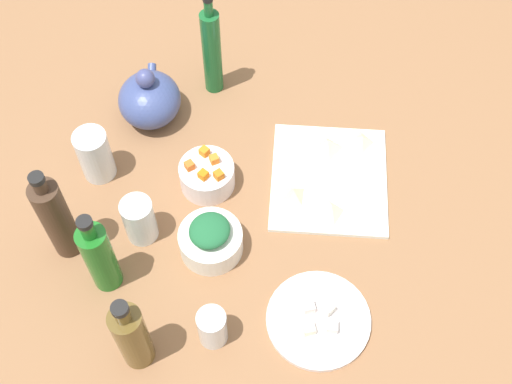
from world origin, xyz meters
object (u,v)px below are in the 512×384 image
(bottle_0, at_px, (212,51))
(drinking_glass_1, at_px, (95,155))
(plate_tofu, at_px, (318,320))
(cutting_board, at_px, (329,179))
(teapot, at_px, (149,99))
(bottle_2, at_px, (56,218))
(bowl_greens, at_px, (211,241))
(bowl_carrots, at_px, (207,176))
(drinking_glass_2, at_px, (139,220))
(bottle_1, at_px, (99,257))
(bottle_3, at_px, (132,336))
(drinking_glass_0, at_px, (212,327))

(bottle_0, distance_m, drinking_glass_1, 0.36)
(plate_tofu, xyz_separation_m, drinking_glass_1, (0.35, 0.48, 0.06))
(cutting_board, bearing_deg, teapot, 66.46)
(cutting_board, distance_m, bottle_2, 0.59)
(bowl_greens, relative_size, bowl_carrots, 1.10)
(plate_tofu, relative_size, drinking_glass_1, 1.60)
(drinking_glass_2, bearing_deg, bottle_0, -17.52)
(plate_tofu, height_order, bowl_greens, bowl_greens)
(bowl_carrots, xyz_separation_m, teapot, (0.19, 0.14, 0.03))
(bottle_1, xyz_separation_m, drinking_glass_1, (0.26, 0.06, -0.04))
(bowl_carrots, relative_size, bottle_0, 0.43)
(teapot, distance_m, drinking_glass_1, 0.20)
(teapot, bearing_deg, drinking_glass_2, -177.80)
(plate_tofu, relative_size, bottle_3, 0.90)
(plate_tofu, xyz_separation_m, bottle_0, (0.61, 0.24, 0.12))
(bottle_3, xyz_separation_m, drinking_glass_2, (0.27, 0.02, -0.04))
(plate_tofu, xyz_separation_m, bottle_1, (0.08, 0.43, 0.09))
(bowl_greens, xyz_separation_m, teapot, (0.36, 0.16, 0.03))
(drinking_glass_1, bearing_deg, drinking_glass_0, -144.22)
(teapot, relative_size, bottle_1, 0.72)
(cutting_board, height_order, drinking_glass_0, drinking_glass_0)
(plate_tofu, relative_size, bottle_0, 0.73)
(bottle_0, xyz_separation_m, bottle_2, (-0.45, 0.28, -0.01))
(cutting_board, distance_m, drinking_glass_1, 0.52)
(bottle_3, bearing_deg, bottle_1, 27.32)
(cutting_board, distance_m, bottle_3, 0.56)
(cutting_board, height_order, bowl_carrots, bowl_carrots)
(cutting_board, relative_size, drinking_glass_2, 2.53)
(teapot, xyz_separation_m, drinking_glass_2, (-0.32, -0.01, -0.00))
(cutting_board, height_order, bottle_2, bottle_2)
(plate_tofu, height_order, bowl_carrots, bowl_carrots)
(plate_tofu, height_order, bottle_0, bottle_0)
(drinking_glass_2, bearing_deg, bowl_greens, -102.70)
(bowl_carrots, bearing_deg, bowl_greens, -174.00)
(bottle_0, height_order, drinking_glass_1, bottle_0)
(cutting_board, height_order, plate_tofu, plate_tofu)
(bottle_1, bearing_deg, bowl_greens, -70.18)
(plate_tofu, xyz_separation_m, bottle_2, (0.16, 0.52, 0.11))
(bottle_3, xyz_separation_m, drinking_glass_0, (0.04, -0.14, -0.05))
(bottle_1, xyz_separation_m, bottle_2, (0.08, 0.09, 0.01))
(bottle_2, bearing_deg, bowl_carrots, -60.22)
(plate_tofu, distance_m, drinking_glass_1, 0.60)
(cutting_board, bearing_deg, bottle_3, 137.04)
(teapot, distance_m, bottle_0, 0.18)
(plate_tofu, distance_m, bottle_1, 0.44)
(bowl_carrots, relative_size, bottle_1, 0.51)
(bottle_0, bearing_deg, bottle_2, 147.79)
(bowl_carrots, height_order, bottle_2, bottle_2)
(bowl_greens, distance_m, bottle_3, 0.27)
(bowl_carrots, relative_size, bottle_2, 0.46)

